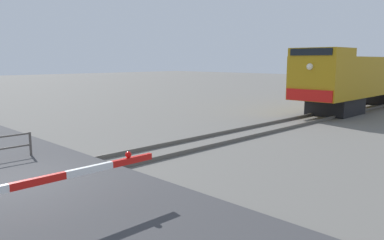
# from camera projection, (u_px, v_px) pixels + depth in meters

# --- Properties ---
(ground_plane) EXTENTS (160.00, 160.00, 0.00)m
(ground_plane) POSITION_uv_depth(u_px,v_px,m) (9.00, 187.00, 10.02)
(ground_plane) COLOR #605E59
(rail_track_right) EXTENTS (0.08, 80.00, 0.15)m
(rail_track_right) POSITION_uv_depth(u_px,v_px,m) (19.00, 191.00, 9.51)
(rail_track_right) COLOR #59544C
(rail_track_right) RESTS_ON ground_plane
(road_surface) EXTENTS (36.00, 5.91, 0.16)m
(road_surface) POSITION_uv_depth(u_px,v_px,m) (8.00, 184.00, 10.01)
(road_surface) COLOR #38383A
(road_surface) RESTS_ON ground_plane
(locomotive) EXTENTS (2.89, 15.43, 4.00)m
(locomotive) POSITION_uv_depth(u_px,v_px,m) (362.00, 78.00, 26.05)
(locomotive) COLOR black
(locomotive) RESTS_ON ground_plane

